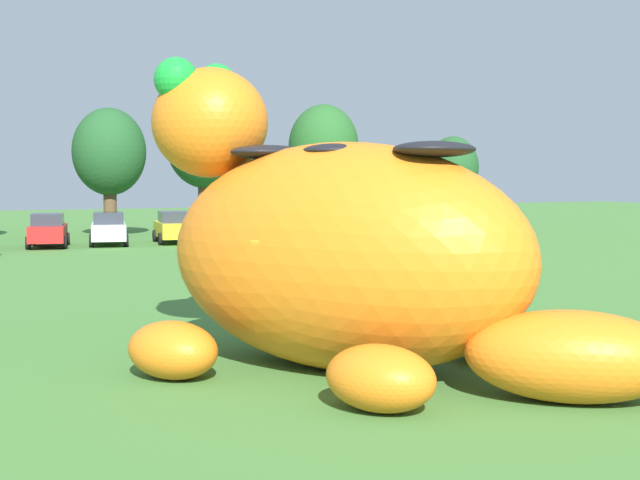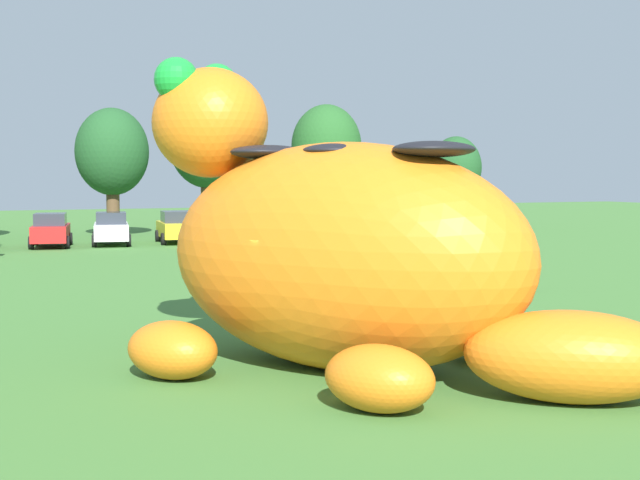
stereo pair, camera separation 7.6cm
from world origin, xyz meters
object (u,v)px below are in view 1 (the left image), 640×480
at_px(giant_inflatable_creature, 343,253).
at_px(spectator_mid_field, 529,264).
at_px(car_yellow, 174,227).
at_px(spectator_by_cars, 240,253).
at_px(car_white, 109,229).
at_px(car_red, 48,230).

xyz_separation_m(giant_inflatable_creature, spectator_mid_field, (10.02, 7.49, -1.33)).
height_order(car_yellow, spectator_by_cars, car_yellow).
bearing_deg(spectator_by_cars, car_white, 95.97).
bearing_deg(car_yellow, spectator_mid_field, -77.62).
bearing_deg(car_white, car_yellow, 0.29).
xyz_separation_m(car_red, car_white, (3.03, 0.05, 0.00)).
xyz_separation_m(car_white, car_yellow, (3.47, 0.02, 0.00)).
bearing_deg(giant_inflatable_creature, car_yellow, 81.14).
distance_m(car_white, spectator_by_cars, 16.24).
relative_size(giant_inflatable_creature, car_red, 2.28).
distance_m(giant_inflatable_creature, car_red, 31.09).
distance_m(car_white, spectator_mid_field, 25.11).
distance_m(giant_inflatable_creature, car_white, 31.12).
bearing_deg(spectator_by_cars, car_red, 106.32).
xyz_separation_m(car_red, spectator_mid_field, (11.67, -23.53, -0.01)).
relative_size(car_red, spectator_by_cars, 2.54).
bearing_deg(car_white, car_red, -179.09).
height_order(giant_inflatable_creature, car_red, giant_inflatable_creature).
xyz_separation_m(giant_inflatable_creature, car_white, (1.38, 31.07, -1.32)).
xyz_separation_m(giant_inflatable_creature, spectator_by_cars, (3.07, 14.91, -1.33)).
bearing_deg(spectator_mid_field, car_white, 110.14).
xyz_separation_m(giant_inflatable_creature, car_yellow, (4.85, 31.08, -1.32)).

